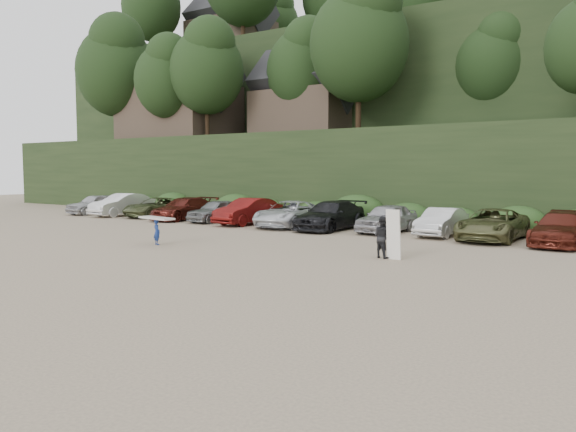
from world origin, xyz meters
The scene contains 5 objects.
ground centered at (0.00, 0.00, 0.00)m, with size 120.00×120.00×0.00m, color tan.
hillside_backdrop centered at (-0.26, 35.93, 11.22)m, with size 90.00×41.50×28.00m.
parked_cars centered at (-2.83, 9.89, 0.75)m, with size 39.82×5.85×1.62m.
child_surfer centered at (-4.68, -0.03, 0.84)m, with size 2.12×0.94×1.23m.
adult_surfer centered at (5.24, 2.06, 0.80)m, with size 1.25×0.83×1.87m.
Camera 1 is at (13.89, -17.32, 3.30)m, focal length 35.00 mm.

